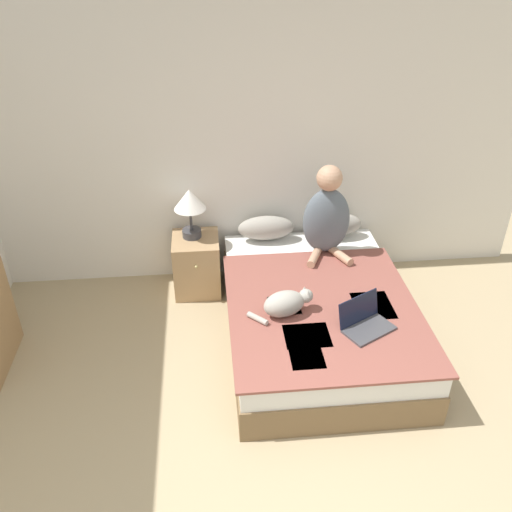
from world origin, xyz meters
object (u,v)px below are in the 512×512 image
at_px(pillow_far, 334,225).
at_px(nightstand, 197,264).
at_px(cat_tabby, 286,303).
at_px(laptop_open, 365,322).
at_px(bed, 317,316).
at_px(person_sitting, 327,216).
at_px(pillow_near, 266,228).
at_px(table_lamp, 190,204).

relative_size(pillow_far, nightstand, 0.95).
relative_size(cat_tabby, nightstand, 0.94).
height_order(cat_tabby, laptop_open, laptop_open).
height_order(cat_tabby, nightstand, cat_tabby).
bearing_deg(bed, person_sitting, 74.29).
bearing_deg(pillow_near, laptop_open, -67.27).
bearing_deg(pillow_near, pillow_far, 0.00).
bearing_deg(bed, pillow_far, 70.46).
height_order(pillow_far, laptop_open, pillow_far).
bearing_deg(cat_tabby, person_sitting, 45.14).
relative_size(bed, nightstand, 3.79).
height_order(bed, pillow_far, pillow_far).
bearing_deg(bed, cat_tabby, -140.83).
relative_size(laptop_open, nightstand, 0.82).
height_order(pillow_near, laptop_open, pillow_near).
bearing_deg(pillow_far, cat_tabby, -118.44).
bearing_deg(nightstand, laptop_open, -46.06).
bearing_deg(cat_tabby, nightstand, 106.43).
bearing_deg(nightstand, pillow_far, 4.06).
height_order(bed, table_lamp, table_lamp).
bearing_deg(person_sitting, pillow_near, 150.78).
distance_m(pillow_far, cat_tabby, 1.28).
bearing_deg(pillow_far, bed, -109.54).
height_order(bed, nightstand, nightstand).
distance_m(bed, cat_tabby, 0.50).
xyz_separation_m(cat_tabby, laptop_open, (0.54, -0.21, -0.05)).
bearing_deg(laptop_open, cat_tabby, 129.81).
bearing_deg(person_sitting, bed, -105.71).
height_order(bed, person_sitting, person_sitting).
xyz_separation_m(person_sitting, cat_tabby, (-0.47, -0.85, -0.25)).
xyz_separation_m(cat_tabby, table_lamp, (-0.69, 1.08, 0.31)).
xyz_separation_m(pillow_far, laptop_open, (-0.07, -1.34, -0.06)).
distance_m(cat_tabby, nightstand, 1.26).
bearing_deg(table_lamp, bed, -40.52).
relative_size(pillow_near, laptop_open, 1.17).
xyz_separation_m(pillow_far, cat_tabby, (-0.61, -1.13, -0.01)).
height_order(pillow_far, cat_tabby, pillow_far).
relative_size(bed, cat_tabby, 4.04).
height_order(pillow_near, pillow_far, same).
bearing_deg(nightstand, person_sitting, -9.15).
relative_size(pillow_far, person_sitting, 0.64).
xyz_separation_m(pillow_near, cat_tabby, (0.02, -1.13, -0.01)).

